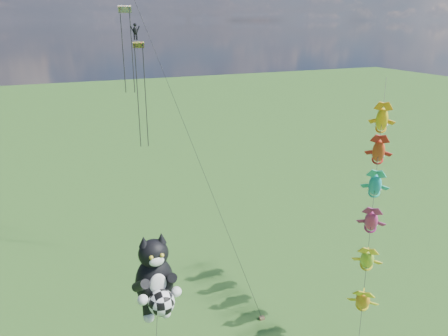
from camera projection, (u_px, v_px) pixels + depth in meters
name	position (u px, v px, depth m)	size (l,w,h in m)	color
cat_kite_rig	(156.00, 280.00, 23.62)	(2.78, 4.10, 10.87)	brown
fish_windsock_rig	(373.00, 203.00, 29.59)	(10.96, 11.77, 17.42)	brown
parafoil_rig	(139.00, 51.00, 37.10)	(6.39, 16.68, 25.71)	brown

